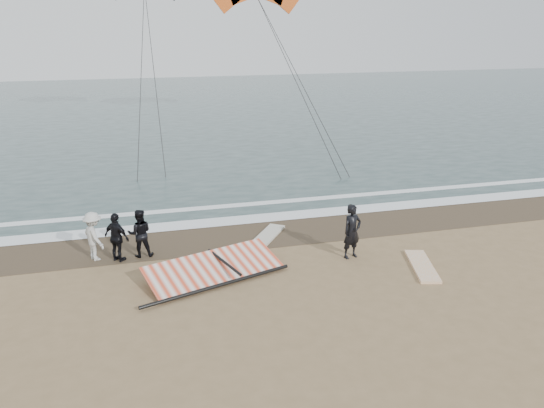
{
  "coord_description": "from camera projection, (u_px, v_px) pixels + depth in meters",
  "views": [
    {
      "loc": [
        -4.98,
        -12.56,
        7.19
      ],
      "look_at": [
        -0.97,
        3.0,
        1.6
      ],
      "focal_mm": 35.0,
      "sensor_mm": 36.0,
      "label": 1
    }
  ],
  "objects": [
    {
      "name": "trio_cluster",
      "position": [
        115.0,
        236.0,
        16.62
      ],
      "size": [
        2.29,
        1.34,
        1.6
      ],
      "color": "black",
      "rests_on": "ground"
    },
    {
      "name": "sea",
      "position": [
        195.0,
        109.0,
        45.2
      ],
      "size": [
        120.0,
        54.0,
        0.02
      ],
      "primitive_type": "cube",
      "color": "#233838",
      "rests_on": "ground"
    },
    {
      "name": "board_white",
      "position": [
        422.0,
        266.0,
        16.27
      ],
      "size": [
        1.19,
        2.29,
        0.09
      ],
      "primitive_type": "cube",
      "rotation": [
        0.0,
        0.0,
        -0.27
      ],
      "color": "silver",
      "rests_on": "ground"
    },
    {
      "name": "man_main",
      "position": [
        352.0,
        231.0,
        16.7
      ],
      "size": [
        0.74,
        0.59,
        1.77
      ],
      "primitive_type": "imported",
      "rotation": [
        0.0,
        0.0,
        0.28
      ],
      "color": "black",
      "rests_on": "ground"
    },
    {
      "name": "wet_sand",
      "position": [
        288.0,
        230.0,
        19.14
      ],
      "size": [
        120.0,
        2.8,
        0.01
      ],
      "primitive_type": "cube",
      "color": "#4C3D2B",
      "rests_on": "ground"
    },
    {
      "name": "foam_far",
      "position": [
        267.0,
        203.0,
        21.97
      ],
      "size": [
        120.0,
        0.45,
        0.01
      ],
      "primitive_type": "cube",
      "color": "white",
      "rests_on": "sea"
    },
    {
      "name": "board_cream",
      "position": [
        267.0,
        236.0,
        18.51
      ],
      "size": [
        1.72,
        2.1,
        0.09
      ],
      "primitive_type": "cube",
      "rotation": [
        0.0,
        0.0,
        -0.62
      ],
      "color": "beige",
      "rests_on": "ground"
    },
    {
      "name": "sail_rig",
      "position": [
        211.0,
        269.0,
        15.74
      ],
      "size": [
        4.45,
        2.91,
        0.51
      ],
      "color": "black",
      "rests_on": "ground"
    },
    {
      "name": "foam_near",
      "position": [
        278.0,
        217.0,
        20.41
      ],
      "size": [
        120.0,
        0.9,
        0.01
      ],
      "primitive_type": "cube",
      "color": "white",
      "rests_on": "sea"
    },
    {
      "name": "ground",
      "position": [
        331.0,
        288.0,
        15.03
      ],
      "size": [
        120.0,
        120.0,
        0.0
      ],
      "primitive_type": "plane",
      "color": "#8C704C",
      "rests_on": "ground"
    }
  ]
}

